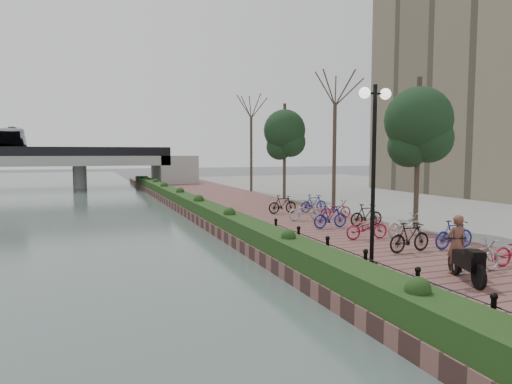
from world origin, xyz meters
TOP-DOWN VIEW (x-y plane):
  - ground at (0.00, 0.00)m, footprint 220.00×220.00m
  - promenade at (4.00, 17.50)m, footprint 8.00×75.00m
  - inland_pavement at (20.00, 17.50)m, footprint 24.00×75.00m
  - hedge at (0.60, 20.00)m, footprint 1.10×56.00m
  - chain_fence at (1.40, 2.00)m, footprint 0.10×14.10m
  - lamppost at (2.38, 4.13)m, footprint 1.02×0.32m
  - motorcycle at (3.65, 1.86)m, footprint 1.06×1.73m
  - pedestrian at (4.00, 2.57)m, footprint 0.62×0.44m
  - bicycle_parking at (5.50, 8.91)m, footprint 2.40×14.69m
  - street_trees at (8.00, 12.68)m, footprint 3.20×37.12m

SIDE VIEW (x-z plane):
  - ground at x=0.00m, z-range 0.00..0.00m
  - promenade at x=4.00m, z-range 0.00..0.50m
  - inland_pavement at x=20.00m, z-range 0.00..0.50m
  - hedge at x=0.60m, z-range 0.50..1.10m
  - chain_fence at x=1.40m, z-range 0.50..1.20m
  - bicycle_parking at x=5.50m, z-range 0.47..1.47m
  - motorcycle at x=3.65m, z-range 0.50..1.53m
  - pedestrian at x=4.00m, z-range 0.50..2.11m
  - street_trees at x=8.00m, z-range 0.29..7.09m
  - lamppost at x=2.38m, z-range 1.62..6.84m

